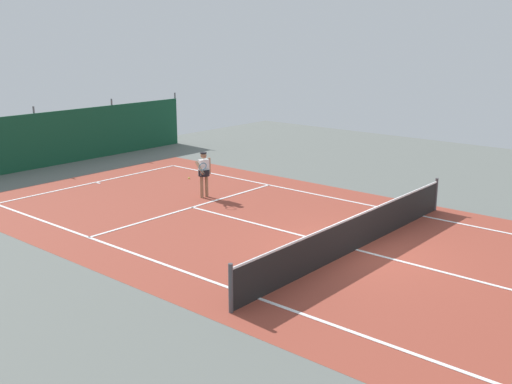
% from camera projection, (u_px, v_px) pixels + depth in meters
% --- Properties ---
extents(ground_plane, '(36.00, 36.00, 0.00)m').
position_uv_depth(ground_plane, '(356.00, 250.00, 16.44)').
color(ground_plane, slate).
extents(court_surface, '(11.02, 26.60, 0.01)m').
position_uv_depth(court_surface, '(356.00, 250.00, 16.44)').
color(court_surface, brown).
rests_on(court_surface, ground).
extents(tennis_net, '(10.12, 0.10, 1.10)m').
position_uv_depth(tennis_net, '(356.00, 232.00, 16.31)').
color(tennis_net, black).
rests_on(tennis_net, ground).
extents(back_fence, '(16.30, 0.98, 2.70)m').
position_uv_depth(back_fence, '(32.00, 152.00, 26.61)').
color(back_fence, '#14472D').
rests_on(back_fence, ground).
extents(tennis_player, '(0.81, 0.68, 1.64)m').
position_uv_depth(tennis_player, '(204.00, 171.00, 21.50)').
color(tennis_player, '#9E7051').
rests_on(tennis_player, ground).
extents(tennis_ball_near_player, '(0.07, 0.07, 0.07)m').
position_uv_depth(tennis_ball_near_player, '(189.00, 178.00, 24.48)').
color(tennis_ball_near_player, '#CCDB33').
rests_on(tennis_ball_near_player, ground).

